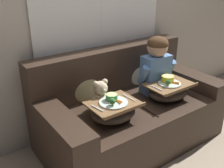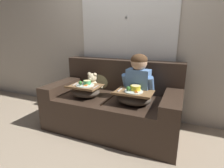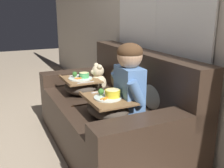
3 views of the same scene
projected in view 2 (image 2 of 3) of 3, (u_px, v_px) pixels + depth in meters
ground_plane at (113, 127)px, 2.55m from camera, size 14.00×14.00×0.00m
wall_back_with_window at (127, 34)px, 2.69m from camera, size 8.00×0.08×2.60m
couch at (115, 104)px, 2.52m from camera, size 1.81×0.96×0.93m
throw_pillow_behind_child at (143, 82)px, 2.51m from camera, size 0.35×0.17×0.36m
throw_pillow_behind_teddy at (100, 78)px, 2.78m from camera, size 0.37×0.18×0.38m
child_figure at (138, 75)px, 2.24m from camera, size 0.43×0.21×0.60m
teddy_bear at (92, 84)px, 2.55m from camera, size 0.32×0.22×0.30m
lap_tray_child at (133, 97)px, 2.13m from camera, size 0.46×0.34×0.23m
lap_tray_teddy at (85, 91)px, 2.39m from camera, size 0.42×0.35×0.23m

